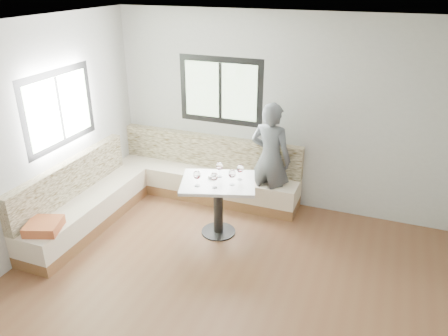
{
  "coord_description": "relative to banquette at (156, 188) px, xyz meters",
  "views": [
    {
      "loc": [
        1.42,
        -3.36,
        3.27
      ],
      "look_at": [
        -0.44,
        1.43,
        0.93
      ],
      "focal_mm": 35.0,
      "sensor_mm": 36.0,
      "label": 1
    }
  ],
  "objects": [
    {
      "name": "wine_glass_d",
      "position": [
        1.08,
        -0.16,
        0.59
      ],
      "size": [
        0.09,
        0.09,
        0.21
      ],
      "color": "white",
      "rests_on": "table"
    },
    {
      "name": "person",
      "position": [
        1.57,
        0.55,
        0.5
      ],
      "size": [
        0.66,
        0.49,
        1.65
      ],
      "primitive_type": "imported",
      "rotation": [
        0.0,
        0.0,
        2.98
      ],
      "color": "#4A4E52",
      "rests_on": "ground"
    },
    {
      "name": "wine_glass_c",
      "position": [
        1.31,
        -0.32,
        0.59
      ],
      "size": [
        0.09,
        0.09,
        0.21
      ],
      "color": "white",
      "rests_on": "table"
    },
    {
      "name": "table",
      "position": [
        1.11,
        -0.29,
        0.25
      ],
      "size": [
        1.12,
        0.99,
        0.78
      ],
      "rotation": [
        0.0,
        0.0,
        0.31
      ],
      "color": "black",
      "rests_on": "ground"
    },
    {
      "name": "wine_glass_e",
      "position": [
        1.35,
        -0.13,
        0.59
      ],
      "size": [
        0.09,
        0.09,
        0.21
      ],
      "color": "white",
      "rests_on": "table"
    },
    {
      "name": "banquette",
      "position": [
        0.0,
        0.0,
        0.0
      ],
      "size": [
        2.9,
        2.8,
        0.95
      ],
      "color": "brown",
      "rests_on": "ground"
    },
    {
      "name": "room",
      "position": [
        1.51,
        -1.54,
        1.08
      ],
      "size": [
        5.01,
        5.01,
        2.81
      ],
      "color": "brown",
      "rests_on": "ground"
    },
    {
      "name": "olive_ramekin",
      "position": [
        0.99,
        -0.22,
        0.47
      ],
      "size": [
        0.1,
        0.1,
        0.04
      ],
      "color": "white",
      "rests_on": "table"
    },
    {
      "name": "wine_glass_a",
      "position": [
        0.91,
        -0.51,
        0.59
      ],
      "size": [
        0.09,
        0.09,
        0.21
      ],
      "color": "white",
      "rests_on": "table"
    },
    {
      "name": "wine_glass_b",
      "position": [
        1.13,
        -0.48,
        0.59
      ],
      "size": [
        0.09,
        0.09,
        0.21
      ],
      "color": "white",
      "rests_on": "table"
    }
  ]
}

